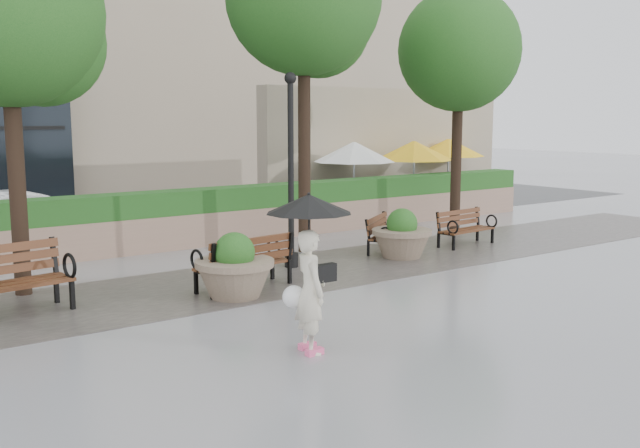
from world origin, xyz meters
TOP-DOWN VIEW (x-y plane):
  - ground at (0.00, 0.00)m, footprint 100.00×100.00m
  - cobble_strip at (0.00, 3.00)m, footprint 28.00×3.20m
  - hedge_wall at (0.00, 7.00)m, footprint 24.00×0.80m
  - cafe_wall at (9.50, 10.00)m, footprint 10.00×0.60m
  - cafe_hedge at (9.00, 7.80)m, footprint 8.00×0.50m
  - asphalt_street at (0.00, 11.00)m, footprint 40.00×7.00m
  - bench_1 at (-4.42, 2.99)m, footprint 2.13×1.10m
  - bench_2 at (-0.51, 2.43)m, footprint 1.87×0.93m
  - bench_3 at (3.95, 3.72)m, footprint 1.59×1.35m
  - bench_4 at (5.97, 3.13)m, footprint 1.63×0.77m
  - planter_left at (-0.94, 2.01)m, footprint 1.34×1.34m
  - planter_right at (3.72, 2.94)m, footprint 1.30×1.30m
  - lamppost at (1.22, 3.52)m, footprint 0.28×0.28m
  - tree_0 at (-3.65, 4.42)m, footprint 3.28×3.15m
  - tree_1 at (2.59, 4.87)m, footprint 3.52×3.43m
  - tree_2 at (7.76, 5.12)m, footprint 3.36×3.24m
  - patio_umb_white at (6.91, 8.59)m, footprint 2.50×2.50m
  - patio_umb_yellow_a at (9.04, 8.21)m, footprint 2.50×2.50m
  - patio_umb_yellow_b at (11.66, 9.23)m, footprint 2.50×2.50m
  - car_right at (-2.20, 10.46)m, footprint 3.81×1.71m
  - pedestrian at (-1.54, -1.04)m, footprint 1.12×1.12m

SIDE VIEW (x-z plane):
  - ground at x=0.00m, z-range 0.00..0.00m
  - asphalt_street at x=0.00m, z-range 0.00..0.00m
  - cobble_strip at x=0.00m, z-range 0.00..0.01m
  - bench_3 at x=3.95m, z-range -0.17..0.65m
  - bench_4 at x=5.97m, z-range -0.17..0.68m
  - bench_2 at x=-0.51m, z-range -0.19..0.77m
  - bench_1 at x=-4.42m, z-range -0.22..0.87m
  - planter_right at x=3.72m, z-range -0.12..0.97m
  - planter_left at x=-0.94m, z-range -0.12..1.00m
  - cafe_hedge at x=9.00m, z-range 0.00..0.90m
  - car_right at x=-2.20m, z-range 0.00..1.21m
  - hedge_wall at x=0.00m, z-range -0.01..1.34m
  - pedestrian at x=-1.54m, z-range 0.22..2.28m
  - lamppost at x=1.22m, z-range -0.24..3.69m
  - patio_umb_white at x=6.91m, z-range 0.84..3.14m
  - patio_umb_yellow_a at x=9.04m, z-range 0.84..3.14m
  - patio_umb_yellow_b at x=11.66m, z-range 0.84..3.14m
  - cafe_wall at x=9.50m, z-range 0.00..4.00m
  - tree_0 at x=-3.65m, z-range 1.46..7.81m
  - tree_2 at x=7.76m, z-range 1.46..7.89m
  - tree_1 at x=2.59m, z-range 1.81..9.18m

